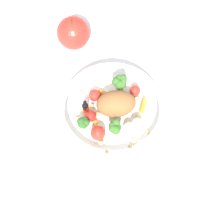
{
  "coord_description": "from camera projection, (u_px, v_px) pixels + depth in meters",
  "views": [
    {
      "loc": [
        0.02,
        -0.27,
        0.74
      ],
      "look_at": [
        0.02,
        -0.0,
        0.03
      ],
      "focal_mm": 53.24,
      "sensor_mm": 36.0,
      "label": 1
    }
  ],
  "objects": [
    {
      "name": "food_container",
      "position": [
        114.0,
        111.0,
        0.76
      ],
      "size": [
        0.24,
        0.24,
        0.07
      ],
      "color": "white",
      "rests_on": "ground_plane"
    },
    {
      "name": "ground_plane",
      "position": [
        104.0,
        115.0,
        0.79
      ],
      "size": [
        2.4,
        2.4,
        0.0
      ],
      "primitive_type": "plane",
      "color": "white"
    },
    {
      "name": "loose_apple",
      "position": [
        73.0,
        33.0,
        0.82
      ],
      "size": [
        0.08,
        0.08,
        0.09
      ],
      "color": "red",
      "rests_on": "ground_plane"
    }
  ]
}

